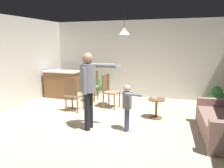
{
  "coord_description": "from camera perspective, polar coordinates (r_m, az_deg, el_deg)",
  "views": [
    {
      "loc": [
        1.69,
        -4.51,
        1.97
      ],
      "look_at": [
        0.07,
        0.19,
        1.0
      ],
      "focal_mm": 35.1,
      "sensor_mm": 36.0,
      "label": 1
    }
  ],
  "objects": [
    {
      "name": "person_child",
      "position": [
        4.82,
        4.08,
        -4.89
      ],
      "size": [
        0.55,
        0.32,
        1.04
      ],
      "rotation": [
        0.0,
        0.0,
        -1.62
      ],
      "color": "#384260",
      "rests_on": "ground"
    },
    {
      "name": "ground",
      "position": [
        5.2,
        -1.43,
        -11.22
      ],
      "size": [
        7.68,
        7.68,
        0.0
      ],
      "primitive_type": "plane",
      "color": "beige"
    },
    {
      "name": "dining_chair_by_counter",
      "position": [
        6.55,
        -0.73,
        -1.51
      ],
      "size": [
        0.47,
        0.47,
        1.0
      ],
      "rotation": [
        0.0,
        0.0,
        4.58
      ],
      "color": "brown",
      "rests_on": "ground"
    },
    {
      "name": "wall_back",
      "position": [
        7.91,
        6.68,
        6.48
      ],
      "size": [
        6.4,
        0.1,
        2.7
      ],
      "primitive_type": "cube",
      "color": "beige",
      "rests_on": "ground"
    },
    {
      "name": "dining_chair_near_wall",
      "position": [
        6.27,
        -10.09,
        -2.25
      ],
      "size": [
        0.43,
        0.43,
        1.0
      ],
      "rotation": [
        0.0,
        0.0,
        0.02
      ],
      "color": "brown",
      "rests_on": "ground"
    },
    {
      "name": "person_adult",
      "position": [
        4.84,
        -6.08,
        0.31
      ],
      "size": [
        0.84,
        0.52,
        1.73
      ],
      "rotation": [
        0.0,
        0.0,
        -1.54
      ],
      "color": "black",
      "rests_on": "ground"
    },
    {
      "name": "potted_plant_corner",
      "position": [
        8.05,
        -3.9,
        -0.32
      ],
      "size": [
        0.46,
        0.46,
        0.7
      ],
      "color": "#B7B2AD",
      "rests_on": "ground"
    },
    {
      "name": "dining_chair_centre_back",
      "position": [
        7.4,
        -5.32,
        -0.1
      ],
      "size": [
        0.45,
        0.45,
        1.0
      ],
      "rotation": [
        0.0,
        0.0,
        3.21
      ],
      "color": "brown",
      "rests_on": "ground"
    },
    {
      "name": "ceiling_light_pendant",
      "position": [
        6.28,
        3.19,
        13.6
      ],
      "size": [
        0.32,
        0.32,
        0.55
      ],
      "color": "silver"
    },
    {
      "name": "spare_remote_on_table",
      "position": [
        5.73,
        11.12,
        -3.62
      ],
      "size": [
        0.13,
        0.04,
        0.04
      ],
      "primitive_type": "cube",
      "rotation": [
        0.0,
        0.0,
        1.58
      ],
      "color": "white",
      "rests_on": "side_table_by_couch"
    },
    {
      "name": "kitchen_counter",
      "position": [
        7.97,
        -12.64,
        -0.0
      ],
      "size": [
        1.26,
        0.66,
        0.95
      ],
      "color": "brown",
      "rests_on": "ground"
    },
    {
      "name": "potted_plant_by_wall",
      "position": [
        7.34,
        25.58,
        -2.74
      ],
      "size": [
        0.42,
        0.42,
        0.65
      ],
      "color": "#4C4742",
      "rests_on": "ground"
    },
    {
      "name": "side_table_by_couch",
      "position": [
        5.79,
        11.46,
        -5.66
      ],
      "size": [
        0.44,
        0.44,
        0.52
      ],
      "color": "brown",
      "rests_on": "ground"
    }
  ]
}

